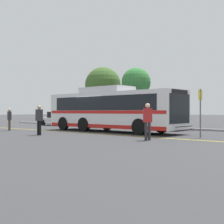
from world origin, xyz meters
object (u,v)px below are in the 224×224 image
at_px(pedestrian_0, 9,118).
at_px(tree_1, 136,83).
at_px(pedestrian_1, 39,118).
at_px(bus_stop_sign, 200,107).
at_px(parked_car_0, 58,119).
at_px(tree_0, 103,85).
at_px(parked_car_2, 161,122).
at_px(transit_bus, 112,109).
at_px(pedestrian_2, 148,119).
at_px(parked_car_1, 102,120).

bearing_deg(pedestrian_0, tree_1, 97.49).
xyz_separation_m(pedestrian_1, bus_stop_sign, (8.22, 4.45, 0.63)).
height_order(pedestrian_0, tree_1, tree_1).
distance_m(parked_car_0, tree_0, 6.96).
height_order(parked_car_2, bus_stop_sign, bus_stop_sign).
xyz_separation_m(transit_bus, pedestrian_0, (-6.70, -3.97, -0.64)).
height_order(transit_bus, pedestrian_2, transit_bus).
relative_size(pedestrian_2, tree_1, 0.32).
xyz_separation_m(parked_car_0, tree_0, (0.84, 5.81, 3.73)).
distance_m(parked_car_1, pedestrian_2, 12.97).
bearing_deg(tree_1, tree_0, 168.46).
height_order(parked_car_1, bus_stop_sign, bus_stop_sign).
bearing_deg(tree_0, pedestrian_2, -41.57).
distance_m(pedestrian_0, pedestrian_2, 12.29).
relative_size(pedestrian_2, bus_stop_sign, 0.69).
bearing_deg(bus_stop_sign, pedestrian_2, -24.06).
xyz_separation_m(parked_car_0, pedestrian_0, (3.69, -7.78, 0.24)).
bearing_deg(pedestrian_1, parked_car_0, 131.25).
xyz_separation_m(parked_car_2, tree_1, (-5.62, 4.47, 3.67)).
distance_m(pedestrian_1, tree_1, 14.51).
xyz_separation_m(parked_car_2, tree_0, (-11.09, 5.59, 3.78)).
distance_m(pedestrian_2, tree_0, 20.52).
xyz_separation_m(pedestrian_0, bus_stop_sign, (13.72, 3.10, 0.72)).
distance_m(pedestrian_0, pedestrian_1, 5.66).
relative_size(pedestrian_0, tree_0, 0.26).
height_order(pedestrian_2, tree_0, tree_0).
distance_m(transit_bus, pedestrian_1, 5.48).
relative_size(parked_car_2, pedestrian_1, 2.26).
distance_m(pedestrian_1, pedestrian_2, 6.96).
xyz_separation_m(pedestrian_1, tree_0, (-8.35, 14.95, 3.40)).
bearing_deg(pedestrian_2, pedestrian_1, 145.26).
relative_size(parked_car_1, parked_car_2, 1.00).
bearing_deg(tree_0, pedestrian_0, -78.15).
bearing_deg(pedestrian_0, parked_car_1, 95.18).
bearing_deg(parked_car_0, tree_0, -11.14).
bearing_deg(parked_car_0, bus_stop_sign, -108.03).
height_order(parked_car_2, tree_1, tree_1).
bearing_deg(bus_stop_sign, parked_car_1, -111.28).
relative_size(parked_car_0, parked_car_2, 1.09).
distance_m(parked_car_0, pedestrian_0, 8.62).
bearing_deg(pedestrian_1, tree_1, 97.86).
bearing_deg(tree_0, transit_bus, -45.22).
relative_size(parked_car_1, pedestrian_1, 2.25).
height_order(parked_car_1, pedestrian_0, pedestrian_0).
xyz_separation_m(transit_bus, pedestrian_2, (5.59, -3.80, -0.53)).
xyz_separation_m(pedestrian_0, pedestrian_1, (5.50, -1.35, 0.09)).
relative_size(parked_car_2, pedestrian_0, 2.44).
relative_size(pedestrian_0, tree_1, 0.29).
bearing_deg(parked_car_0, pedestrian_1, -137.79).
height_order(parked_car_2, tree_0, tree_0).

